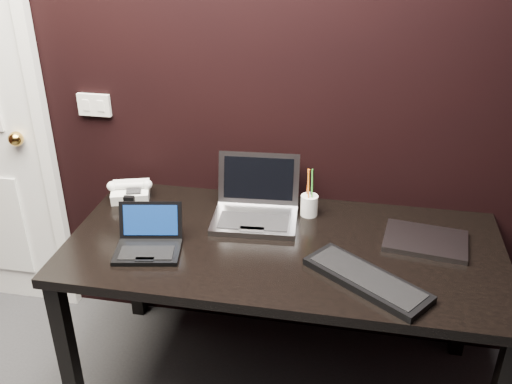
% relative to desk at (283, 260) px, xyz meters
% --- Properties ---
extents(wall_back, '(4.00, 0.00, 4.00)m').
position_rel_desk_xyz_m(wall_back, '(-0.30, 0.40, 0.64)').
color(wall_back, black).
rests_on(wall_back, ground).
extents(wall_switch, '(0.15, 0.02, 0.10)m').
position_rel_desk_xyz_m(wall_switch, '(-0.92, 0.39, 0.46)').
color(wall_switch, silver).
rests_on(wall_switch, wall_back).
extents(desk, '(1.70, 0.80, 0.74)m').
position_rel_desk_xyz_m(desk, '(0.00, 0.00, 0.00)').
color(desk, black).
rests_on(desk, ground).
extents(netbook, '(0.28, 0.26, 0.16)m').
position_rel_desk_xyz_m(netbook, '(-0.50, -0.14, 0.11)').
color(netbook, black).
rests_on(netbook, desk).
extents(silver_laptop, '(0.37, 0.34, 0.24)m').
position_rel_desk_xyz_m(silver_laptop, '(-0.15, 0.18, 0.12)').
color(silver_laptop, gray).
rests_on(silver_laptop, desk).
extents(ext_keyboard, '(0.47, 0.40, 0.03)m').
position_rel_desk_xyz_m(ext_keyboard, '(0.32, -0.20, 0.09)').
color(ext_keyboard, black).
rests_on(ext_keyboard, desk).
extents(closed_laptop, '(0.34, 0.27, 0.02)m').
position_rel_desk_xyz_m(closed_laptop, '(0.55, 0.11, 0.09)').
color(closed_laptop, gray).
rests_on(closed_laptop, desk).
extents(desk_phone, '(0.20, 0.19, 0.10)m').
position_rel_desk_xyz_m(desk_phone, '(-0.73, 0.25, 0.11)').
color(desk_phone, silver).
rests_on(desk_phone, desk).
extents(mobile_phone, '(0.06, 0.05, 0.09)m').
position_rel_desk_xyz_m(mobile_phone, '(-0.67, 0.09, 0.11)').
color(mobile_phone, black).
rests_on(mobile_phone, desk).
extents(pen_cup, '(0.08, 0.08, 0.21)m').
position_rel_desk_xyz_m(pen_cup, '(0.07, 0.25, 0.13)').
color(pen_cup, white).
rests_on(pen_cup, desk).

